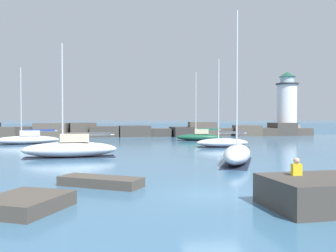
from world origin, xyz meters
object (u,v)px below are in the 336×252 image
object	(u,v)px
sailboat_moored_4	(237,153)
person_on_rocks	(296,178)
lighthouse	(287,108)
sailboat_moored_2	(199,136)
sailboat_moored_3	(222,142)
sailboat_moored_0	(70,148)
sailboat_moored_1	(27,139)

from	to	relation	value
sailboat_moored_4	person_on_rocks	xyz separation A→B (m)	(-1.62, -12.51, 0.31)
lighthouse	sailboat_moored_2	distance (m)	24.03
lighthouse	sailboat_moored_3	xyz separation A→B (m)	(-18.71, -25.17, -4.28)
sailboat_moored_3	person_on_rocks	distance (m)	26.54
sailboat_moored_2	sailboat_moored_4	xyz separation A→B (m)	(-2.36, -24.71, 0.09)
lighthouse	sailboat_moored_0	distance (m)	47.67
sailboat_moored_3	person_on_rocks	bearing A→B (deg)	-99.19
sailboat_moored_2	sailboat_moored_3	size ratio (longest dim) A/B	0.99
sailboat_moored_0	sailboat_moored_3	size ratio (longest dim) A/B	0.97
sailboat_moored_3	person_on_rocks	size ratio (longest dim) A/B	5.37
person_on_rocks	lighthouse	bearing A→B (deg)	65.92
sailboat_moored_4	lighthouse	bearing A→B (deg)	61.24
lighthouse	person_on_rocks	size ratio (longest dim) A/B	6.42
lighthouse	sailboat_moored_4	distance (m)	44.51
sailboat_moored_2	lighthouse	bearing A→B (deg)	36.70
lighthouse	sailboat_moored_3	world-z (taller)	lighthouse
person_on_rocks	sailboat_moored_4	bearing A→B (deg)	82.60
sailboat_moored_4	sailboat_moored_2	bearing A→B (deg)	84.55
sailboat_moored_3	sailboat_moored_4	size ratio (longest dim) A/B	0.90
sailboat_moored_0	sailboat_moored_1	distance (m)	17.06
sailboat_moored_2	person_on_rocks	size ratio (longest dim) A/B	5.33
lighthouse	sailboat_moored_2	world-z (taller)	lighthouse
sailboat_moored_0	lighthouse	bearing A→B (deg)	44.93
sailboat_moored_3	lighthouse	bearing A→B (deg)	53.37
sailboat_moored_0	person_on_rocks	size ratio (longest dim) A/B	5.19
lighthouse	sailboat_moored_2	size ratio (longest dim) A/B	1.20
sailboat_moored_1	sailboat_moored_3	size ratio (longest dim) A/B	0.96
sailboat_moored_1	person_on_rocks	xyz separation A→B (m)	(17.91, -33.28, 0.39)
sailboat_moored_1	sailboat_moored_3	xyz separation A→B (m)	(22.14, -7.08, -0.08)
sailboat_moored_1	sailboat_moored_4	distance (m)	28.51
sailboat_moored_3	person_on_rocks	xyz separation A→B (m)	(-4.24, -26.19, 0.47)
lighthouse	sailboat_moored_1	distance (m)	44.88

